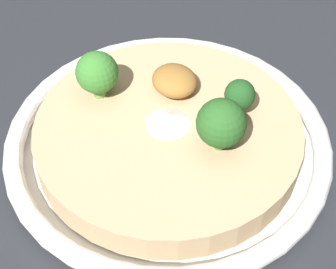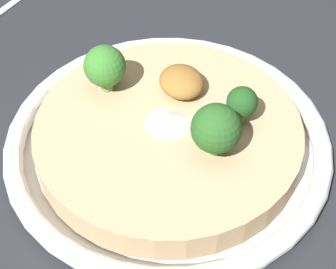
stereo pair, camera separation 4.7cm
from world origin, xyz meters
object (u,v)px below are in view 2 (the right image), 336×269
at_px(broccoli_right, 105,67).
at_px(risotto_bowl, 168,138).
at_px(broccoli_front_left, 242,103).
at_px(broccoli_left, 216,129).

bearing_deg(broccoli_right, risotto_bowl, -158.13).
height_order(risotto_bowl, broccoli_front_left, broccoli_front_left).
bearing_deg(broccoli_right, broccoli_front_left, -138.72).
xyz_separation_m(risotto_bowl, broccoli_right, (0.07, 0.03, 0.05)).
height_order(broccoli_right, broccoli_front_left, broccoli_right).
height_order(risotto_bowl, broccoli_right, broccoli_right).
relative_size(risotto_bowl, broccoli_left, 5.94).
height_order(broccoli_right, broccoli_left, broccoli_left).
bearing_deg(broccoli_right, broccoli_left, -159.04).
bearing_deg(broccoli_left, broccoli_right, 20.96).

